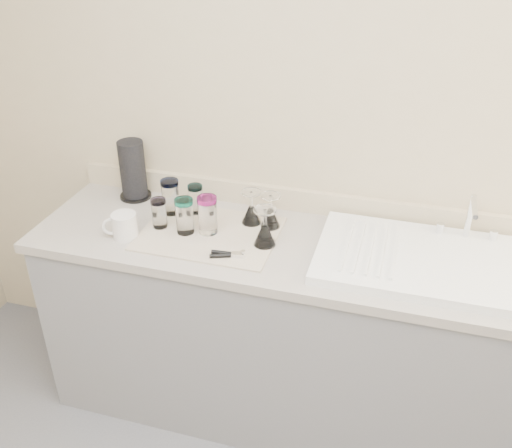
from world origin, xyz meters
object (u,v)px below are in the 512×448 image
(sink_unit, at_px, (427,260))
(white_mug, at_px, (124,226))
(tumbler_teal, at_px, (170,197))
(tumbler_magenta, at_px, (159,213))
(tumbler_blue, at_px, (185,216))
(tumbler_lavender, at_px, (208,215))
(goblet_front_right, at_px, (265,232))
(goblet_back_left, at_px, (251,212))
(paper_towel_roll, at_px, (133,171))
(can_opener, at_px, (228,254))
(tumbler_cyan, at_px, (196,199))
(goblet_back_right, at_px, (270,216))

(sink_unit, bearing_deg, white_mug, -173.51)
(tumbler_teal, xyz_separation_m, tumbler_magenta, (0.00, -0.12, -0.01))
(tumbler_blue, distance_m, tumbler_lavender, 0.09)
(tumbler_teal, distance_m, goblet_front_right, 0.48)
(goblet_back_left, bearing_deg, tumbler_magenta, -158.74)
(goblet_back_left, bearing_deg, white_mug, -152.45)
(paper_towel_roll, bearing_deg, white_mug, -70.46)
(sink_unit, height_order, tumbler_magenta, sink_unit)
(tumbler_lavender, distance_m, paper_towel_roll, 0.49)
(can_opener, height_order, white_mug, white_mug)
(tumbler_cyan, bearing_deg, tumbler_magenta, -121.75)
(white_mug, bearing_deg, tumbler_teal, 64.90)
(tumbler_cyan, distance_m, tumbler_blue, 0.17)
(sink_unit, relative_size, tumbler_blue, 5.48)
(can_opener, bearing_deg, paper_towel_roll, 147.29)
(tumbler_cyan, bearing_deg, paper_towel_roll, 167.67)
(paper_towel_roll, bearing_deg, tumbler_cyan, -12.33)
(goblet_back_right, bearing_deg, paper_towel_roll, 171.53)
(tumbler_magenta, bearing_deg, goblet_front_right, -1.57)
(tumbler_cyan, bearing_deg, tumbler_teal, -161.14)
(tumbler_magenta, xyz_separation_m, white_mug, (-0.11, -0.10, -0.02))
(tumbler_magenta, xyz_separation_m, tumbler_blue, (0.12, -0.01, 0.01))
(tumbler_lavender, xyz_separation_m, goblet_front_right, (0.25, -0.03, -0.03))
(sink_unit, relative_size, goblet_back_right, 5.64)
(tumbler_teal, height_order, tumbler_lavender, tumbler_lavender)
(tumbler_teal, distance_m, white_mug, 0.25)
(tumbler_cyan, xyz_separation_m, can_opener, (0.24, -0.29, -0.06))
(tumbler_magenta, distance_m, paper_towel_roll, 0.33)
(tumbler_lavender, bearing_deg, tumbler_magenta, -176.42)
(sink_unit, height_order, tumbler_blue, sink_unit)
(tumbler_cyan, height_order, goblet_back_left, goblet_back_left)
(goblet_front_right, bearing_deg, white_mug, -170.75)
(goblet_front_right, bearing_deg, paper_towel_roll, 160.46)
(tumbler_magenta, bearing_deg, tumbler_lavender, 3.58)
(goblet_back_left, bearing_deg, goblet_front_right, -56.56)
(tumbler_cyan, xyz_separation_m, white_mug, (-0.21, -0.26, -0.02))
(goblet_back_left, relative_size, paper_towel_roll, 0.54)
(white_mug, xyz_separation_m, paper_towel_roll, (-0.12, 0.33, 0.08))
(sink_unit, xyz_separation_m, tumbler_teal, (-1.08, 0.09, 0.07))
(can_opener, bearing_deg, tumbler_magenta, 158.25)
(tumbler_teal, bearing_deg, white_mug, -115.10)
(can_opener, bearing_deg, tumbler_teal, 142.93)
(goblet_back_right, xyz_separation_m, white_mug, (-0.55, -0.23, -0.01))
(sink_unit, height_order, can_opener, sink_unit)
(can_opener, distance_m, paper_towel_roll, 0.69)
(tumbler_teal, xyz_separation_m, tumbler_blue, (0.12, -0.14, -0.00))
(goblet_back_left, xyz_separation_m, paper_towel_roll, (-0.58, 0.09, 0.07))
(tumbler_blue, bearing_deg, can_opener, -29.03)
(goblet_front_right, bearing_deg, sink_unit, 3.96)
(goblet_back_left, bearing_deg, tumbler_teal, -177.75)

